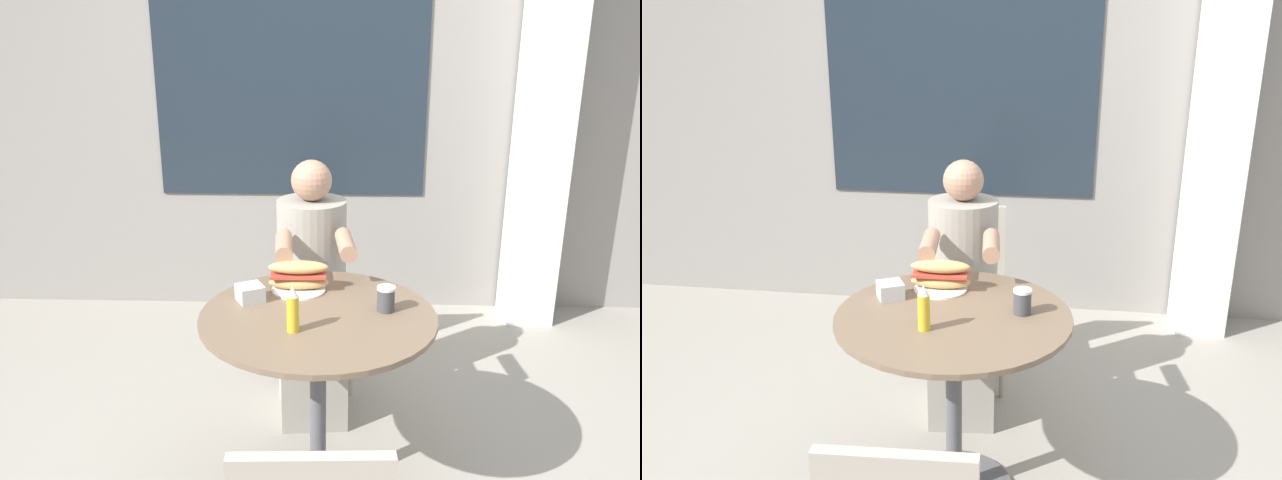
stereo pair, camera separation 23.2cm
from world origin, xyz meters
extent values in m
cube|color=gray|center=(0.00, 1.82, 1.40)|extent=(8.00, 0.08, 2.80)
cube|color=#1E2833|center=(-0.23, 1.78, 1.56)|extent=(1.61, 0.01, 1.63)
cube|color=silver|center=(1.23, 1.62, 1.20)|extent=(0.28, 0.28, 2.40)
cylinder|color=brown|center=(0.00, 0.00, 0.74)|extent=(0.83, 0.83, 0.02)
cylinder|color=#515156|center=(0.00, 0.00, 0.38)|extent=(0.06, 0.06, 0.72)
cube|color=#ADA393|center=(-0.05, 0.84, 0.44)|extent=(0.41, 0.41, 0.02)
cube|color=#ADA393|center=(-0.07, 1.01, 0.66)|extent=(0.35, 0.06, 0.42)
cylinder|color=#ADA393|center=(0.13, 0.69, 0.21)|extent=(0.03, 0.03, 0.43)
cylinder|color=#ADA393|center=(-0.20, 0.66, 0.21)|extent=(0.03, 0.03, 0.43)
cylinder|color=#ADA393|center=(0.10, 1.02, 0.21)|extent=(0.03, 0.03, 0.43)
cylinder|color=#ADA393|center=(-0.23, 0.99, 0.21)|extent=(0.03, 0.03, 0.43)
cube|color=gray|center=(-0.05, 0.56, 0.23)|extent=(0.33, 0.41, 0.45)
cylinder|color=gray|center=(-0.05, 0.62, 0.73)|extent=(0.31, 0.31, 0.55)
sphere|color=tan|center=(-0.05, 0.62, 1.09)|extent=(0.18, 0.18, 0.18)
cylinder|color=tan|center=(0.10, 0.36, 0.89)|extent=(0.09, 0.25, 0.07)
cylinder|color=tan|center=(-0.15, 0.33, 0.89)|extent=(0.09, 0.25, 0.07)
cylinder|color=white|center=(-0.08, 0.21, 0.76)|extent=(0.20, 0.20, 0.01)
ellipsoid|color=tan|center=(-0.08, 0.21, 0.79)|extent=(0.23, 0.08, 0.05)
cube|color=#B74233|center=(-0.08, 0.21, 0.82)|extent=(0.21, 0.08, 0.01)
ellipsoid|color=tan|center=(-0.08, 0.21, 0.85)|extent=(0.23, 0.08, 0.05)
cylinder|color=#424247|center=(0.24, 0.03, 0.79)|extent=(0.06, 0.06, 0.08)
cylinder|color=white|center=(0.24, 0.03, 0.84)|extent=(0.07, 0.07, 0.01)
cube|color=silver|center=(-0.25, 0.10, 0.78)|extent=(0.12, 0.12, 0.06)
cylinder|color=gold|center=(-0.08, -0.14, 0.82)|extent=(0.04, 0.04, 0.12)
cone|color=white|center=(-0.08, -0.14, 0.90)|extent=(0.04, 0.04, 0.03)
camera|label=1|loc=(0.08, -1.98, 1.68)|focal=35.00mm
camera|label=2|loc=(0.31, -1.96, 1.68)|focal=35.00mm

